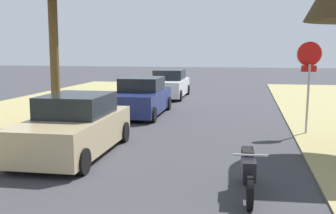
{
  "coord_description": "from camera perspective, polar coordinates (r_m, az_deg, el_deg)",
  "views": [
    {
      "loc": [
        2.12,
        -2.76,
        2.77
      ],
      "look_at": [
        0.07,
        7.79,
        1.25
      ],
      "focal_mm": 43.98,
      "sensor_mm": 36.0,
      "label": 1
    }
  ],
  "objects": [
    {
      "name": "stop_sign_far",
      "position": [
        13.92,
        18.95,
        5.25
      ],
      "size": [
        0.81,
        0.35,
        2.97
      ],
      "color": "#9EA0A5",
      "rests_on": "grass_verge_right"
    },
    {
      "name": "parked_motorcycle",
      "position": [
        8.04,
        11.02,
        -8.62
      ],
      "size": [
        0.6,
        2.05,
        0.97
      ],
      "color": "black",
      "rests_on": "ground"
    },
    {
      "name": "parked_sedan_tan",
      "position": [
        11.12,
        -12.79,
        -2.74
      ],
      "size": [
        2.01,
        4.43,
        1.57
      ],
      "color": "tan",
      "rests_on": "ground"
    },
    {
      "name": "parked_sedan_white",
      "position": [
        23.64,
        0.16,
        3.1
      ],
      "size": [
        2.01,
        4.43,
        1.57
      ],
      "color": "white",
      "rests_on": "ground"
    },
    {
      "name": "parked_sedan_navy",
      "position": [
        17.34,
        -3.75,
        1.28
      ],
      "size": [
        2.01,
        4.43,
        1.57
      ],
      "color": "navy",
      "rests_on": "ground"
    }
  ]
}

